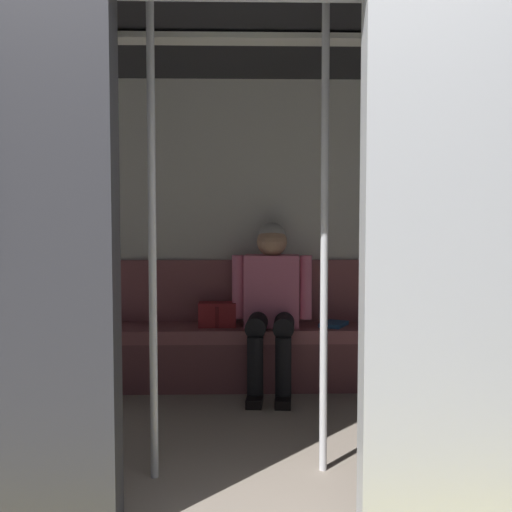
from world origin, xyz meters
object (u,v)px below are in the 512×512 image
object	(u,v)px
handbag	(217,315)
grab_pole_door	(152,241)
book	(334,324)
grab_pole_far	(324,240)
bench_seat	(240,341)
person_seated	(271,296)
train_car	(229,160)

from	to	relation	value
handbag	grab_pole_door	bearing A→B (deg)	81.32
book	grab_pole_far	xyz separation A→B (m)	(0.27, 1.45, 0.64)
bench_seat	handbag	size ratio (longest dim) A/B	10.10
handbag	grab_pole_far	bearing A→B (deg)	110.71
bench_seat	grab_pole_door	size ratio (longest dim) A/B	1.21
grab_pole_door	person_seated	bearing A→B (deg)	-112.79
person_seated	grab_pole_far	size ratio (longest dim) A/B	0.53
person_seated	train_car	bearing A→B (deg)	72.55
grab_pole_door	handbag	bearing A→B (deg)	-98.68
handbag	grab_pole_far	size ratio (longest dim) A/B	0.12
bench_seat	grab_pole_door	bearing A→B (deg)	75.34
grab_pole_far	book	bearing A→B (deg)	-100.38
book	grab_pole_door	size ratio (longest dim) A/B	0.10
train_car	bench_seat	distance (m)	1.49
person_seated	book	size ratio (longest dim) A/B	5.26
train_car	person_seated	size ratio (longest dim) A/B	5.53
handbag	book	bearing A→B (deg)	179.95
train_car	person_seated	bearing A→B (deg)	-107.45
grab_pole_far	person_seated	bearing A→B (deg)	-82.72
train_car	book	distance (m)	1.58
book	grab_pole_door	distance (m)	1.95
train_car	grab_pole_far	bearing A→B (deg)	131.05
train_car	bench_seat	bearing A→B (deg)	-93.55
book	grab_pole_far	distance (m)	1.61
grab_pole_door	train_car	bearing A→B (deg)	-120.03
person_seated	grab_pole_door	distance (m)	1.62
person_seated	grab_pole_far	xyz separation A→B (m)	(-0.18, 1.38, 0.43)
person_seated	handbag	bearing A→B (deg)	-11.54
person_seated	grab_pole_far	world-z (taller)	grab_pole_far
bench_seat	handbag	distance (m)	0.25
train_car	grab_pole_far	xyz separation A→B (m)	(-0.45, 0.51, -0.42)
bench_seat	handbag	world-z (taller)	handbag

